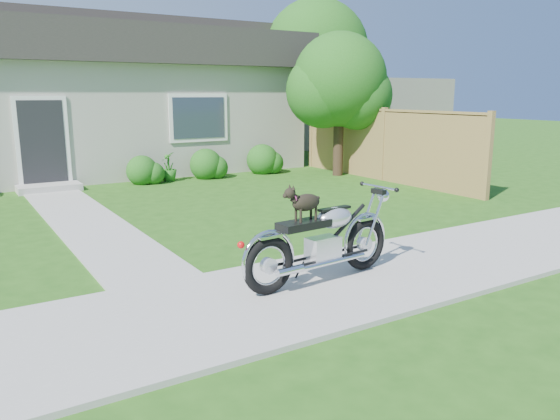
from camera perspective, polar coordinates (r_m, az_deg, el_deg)
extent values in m
plane|color=#235114|center=(6.52, 3.42, -8.21)|extent=(80.00, 80.00, 0.00)
cube|color=#9E9B93|center=(6.51, 3.42, -8.04)|extent=(24.00, 2.20, 0.04)
cube|color=#9E9B93|center=(10.43, -19.74, -1.03)|extent=(1.20, 8.00, 0.03)
cube|color=#B4AFA2|center=(17.36, -20.25, 8.88)|extent=(12.00, 6.00, 3.00)
cube|color=#2D2B28|center=(17.39, -20.74, 15.46)|extent=(12.60, 6.60, 1.00)
cube|color=#2D2B28|center=(17.45, -20.92, 17.75)|extent=(12.60, 2.00, 0.60)
cube|color=black|center=(14.15, -23.52, 6.22)|extent=(1.00, 0.06, 2.10)
cube|color=#9E9B93|center=(13.93, -22.97, 2.15)|extent=(1.40, 0.70, 0.16)
cube|color=#2D3847|center=(15.22, -8.49, 9.51)|extent=(1.70, 0.05, 1.30)
cube|color=olive|center=(14.62, 10.75, 6.58)|extent=(0.08, 6.50, 1.80)
cube|color=olive|center=(17.15, 3.37, 7.73)|extent=(0.12, 0.12, 1.90)
cube|color=olive|center=(14.62, 10.76, 6.77)|extent=(0.12, 0.12, 1.90)
cube|color=olive|center=(12.43, 20.94, 5.28)|extent=(0.12, 0.12, 1.90)
cube|color=olive|center=(14.57, 10.90, 10.18)|extent=(0.08, 6.50, 0.08)
cylinder|color=#3D2B1C|center=(15.31, 6.12, 7.55)|extent=(0.28, 0.28, 2.11)
sphere|color=#1F5616|center=(15.26, 6.25, 13.40)|extent=(2.53, 2.53, 2.53)
sphere|color=#1F5616|center=(15.28, 8.13, 11.77)|extent=(1.86, 1.86, 1.86)
cylinder|color=#3D2B1C|center=(19.14, 3.71, 9.71)|extent=(0.28, 0.28, 2.92)
sphere|color=#1F5616|center=(19.17, 3.81, 16.17)|extent=(3.50, 3.50, 3.50)
sphere|color=#1F5616|center=(19.13, 5.33, 14.40)|extent=(2.57, 2.57, 2.57)
sphere|color=#1F5616|center=(14.26, -14.23, 3.99)|extent=(0.78, 0.78, 0.78)
sphere|color=#1F5616|center=(15.67, -1.85, 5.25)|extent=(0.91, 0.91, 0.91)
sphere|color=#1F5616|center=(14.88, -7.75, 4.71)|extent=(0.87, 0.87, 0.87)
imported|color=#286F1E|center=(14.54, -11.58, 4.45)|extent=(0.57, 0.57, 0.76)
torus|color=black|center=(7.06, 8.83, -3.53)|extent=(0.68, 0.16, 0.67)
torus|color=black|center=(6.12, -1.20, -5.83)|extent=(0.68, 0.16, 0.67)
cube|color=silver|center=(6.58, 4.52, -4.12)|extent=(0.42, 0.27, 0.30)
ellipsoid|color=silver|center=(6.60, 5.69, -0.78)|extent=(0.53, 0.33, 0.26)
cube|color=black|center=(6.30, 2.50, -1.53)|extent=(0.67, 0.31, 0.09)
cube|color=silver|center=(6.97, 8.92, -0.84)|extent=(0.31, 0.16, 0.03)
cube|color=silver|center=(6.03, -1.21, -2.75)|extent=(0.31, 0.16, 0.03)
cylinder|color=silver|center=(7.06, 10.28, 2.41)|extent=(0.08, 0.60, 0.03)
sphere|color=silver|center=(7.13, 10.69, 1.52)|extent=(0.18, 0.18, 0.17)
cylinder|color=silver|center=(6.53, 5.25, -5.47)|extent=(1.10, 0.15, 0.06)
ellipsoid|color=black|center=(6.27, 2.74, 0.79)|extent=(0.39, 0.21, 0.20)
sphere|color=black|center=(6.10, 1.04, 1.77)|extent=(0.13, 0.13, 0.12)
cylinder|color=black|center=(6.26, 1.68, -0.46)|extent=(0.03, 0.03, 0.16)
cylinder|color=black|center=(6.19, 2.18, -0.61)|extent=(0.03, 0.03, 0.16)
cylinder|color=black|center=(6.40, 3.25, -0.20)|extent=(0.03, 0.03, 0.16)
cylinder|color=black|center=(6.33, 3.77, -0.34)|extent=(0.03, 0.03, 0.16)
torus|color=#BC327C|center=(6.14, 1.45, 1.31)|extent=(0.07, 0.11, 0.10)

